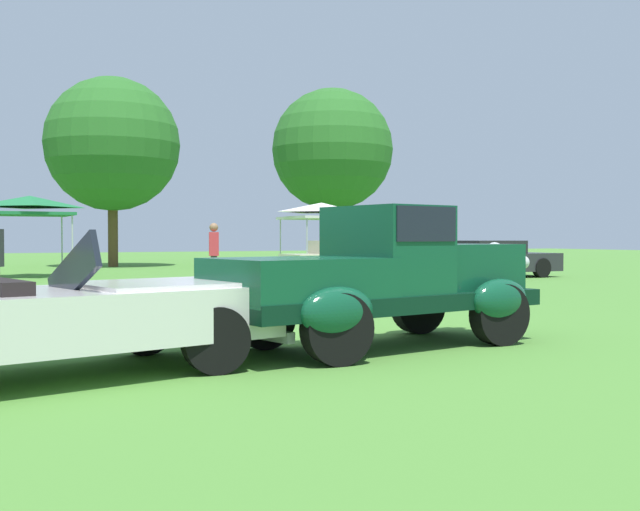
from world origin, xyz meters
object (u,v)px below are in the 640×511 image
neighbor_convertible (59,317)px  spectator_between_cars (214,254)px  show_car_cream (347,260)px  canopy_tent_center_field (30,204)px  feature_pickup_truck (382,276)px  show_car_charcoal (493,259)px  canopy_tent_right_field (322,210)px

neighbor_convertible → spectator_between_cars: (5.23, 10.96, 0.33)m
show_car_cream → neighbor_convertible: bearing=-127.5°
spectator_between_cars → neighbor_convertible: bearing=-115.5°
canopy_tent_center_field → feature_pickup_truck: bearing=-83.8°
show_car_charcoal → canopy_tent_right_field: size_ratio=1.62×
feature_pickup_truck → show_car_charcoal: 16.67m
feature_pickup_truck → show_car_cream: 15.26m
show_car_cream → spectator_between_cars: spectator_between_cars is taller
neighbor_convertible → canopy_tent_right_field: 23.45m
feature_pickup_truck → show_car_charcoal: bearing=46.1°
canopy_tent_center_field → show_car_charcoal: bearing=-27.5°
show_car_cream → spectator_between_cars: size_ratio=2.45×
feature_pickup_truck → spectator_between_cars: bearing=82.1°
canopy_tent_right_field → show_car_cream: bearing=-109.0°
feature_pickup_truck → show_car_cream: size_ratio=1.07×
spectator_between_cars → canopy_tent_right_field: (7.44, 8.69, 1.51)m
neighbor_convertible → spectator_between_cars: size_ratio=2.80×
show_car_cream → spectator_between_cars: (-5.47, -2.96, 0.31)m
feature_pickup_truck → neighbor_convertible: size_ratio=0.94×
feature_pickup_truck → canopy_tent_center_field: size_ratio=1.64×
show_car_charcoal → show_car_cream: bearing=161.1°
feature_pickup_truck → canopy_tent_right_field: size_ratio=1.59×
show_car_cream → canopy_tent_center_field: size_ratio=1.53×
neighbor_convertible → spectator_between_cars: spectator_between_cars is taller
feature_pickup_truck → neighbor_convertible: (-3.76, -0.34, -0.28)m
show_car_cream → canopy_tent_right_field: (1.97, 5.73, 1.82)m
feature_pickup_truck → canopy_tent_right_field: 21.33m
feature_pickup_truck → show_car_cream: bearing=63.0°
show_car_charcoal → canopy_tent_center_field: canopy_tent_center_field is taller
neighbor_convertible → show_car_cream: bearing=52.5°
show_car_charcoal → spectator_between_cars: (-10.09, -1.37, 0.31)m
show_car_charcoal → canopy_tent_right_field: canopy_tent_right_field is taller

